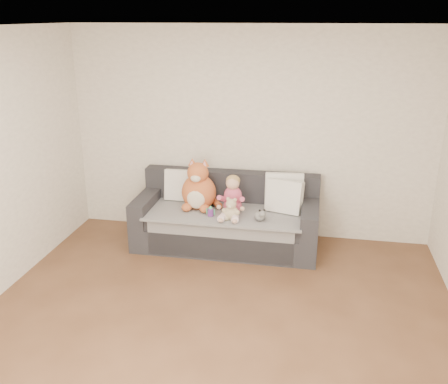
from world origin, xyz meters
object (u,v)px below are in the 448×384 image
toddler (232,198)px  sippy_cup (211,211)px  sofa (227,221)px  plush_cat (199,189)px  teddy_bear (231,211)px

toddler → sippy_cup: size_ratio=3.73×
toddler → sippy_cup: (-0.23, -0.12, -0.13)m
sofa → toddler: toddler is taller
plush_cat → teddy_bear: 0.56m
toddler → sofa: bearing=120.8°
sofa → sippy_cup: size_ratio=17.41×
sofa → toddler: bearing=-59.2°
plush_cat → teddy_bear: (0.45, -0.30, -0.13)m
teddy_bear → sippy_cup: 0.27m
sippy_cup → plush_cat: bearing=129.2°
sofa → sippy_cup: (-0.14, -0.28, 0.23)m
teddy_bear → sippy_cup: (-0.25, 0.06, -0.04)m
toddler → sippy_cup: bearing=-152.1°
toddler → plush_cat: size_ratio=0.73×
sofa → teddy_bear: bearing=-71.8°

